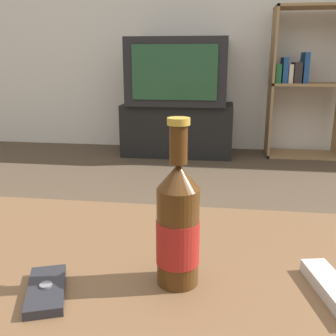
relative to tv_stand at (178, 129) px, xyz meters
The scene contains 7 objects.
coffee_table 2.75m from the tv_stand, 84.10° to the right, with size 1.16×0.65×0.45m.
tv_stand is the anchor object (origin of this frame).
television 0.47m from the tv_stand, 90.00° to the right, with size 0.79×0.52×0.52m.
bookshelf 1.09m from the tv_stand, ahead, with size 0.59×0.30×1.18m.
beer_bottle 2.78m from the tv_stand, 83.25° to the right, with size 0.07×0.07×0.26m.
cell_phone 2.81m from the tv_stand, 87.18° to the right, with size 0.09×0.13×0.02m.
remote_control 2.81m from the tv_stand, 78.59° to the right, with size 0.07×0.16×0.02m.
Camera 1 is at (0.10, -0.54, 0.78)m, focal length 42.00 mm.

